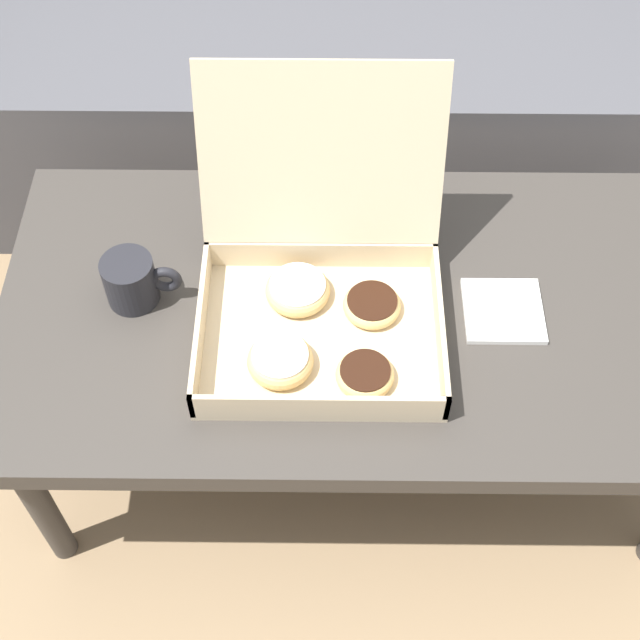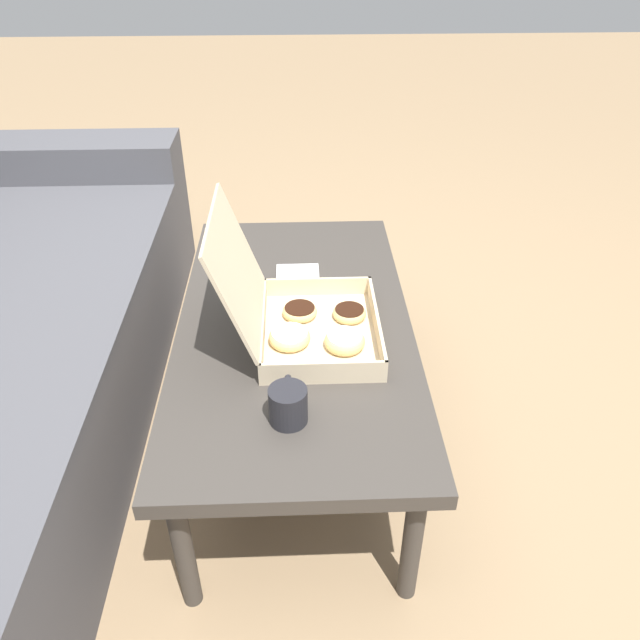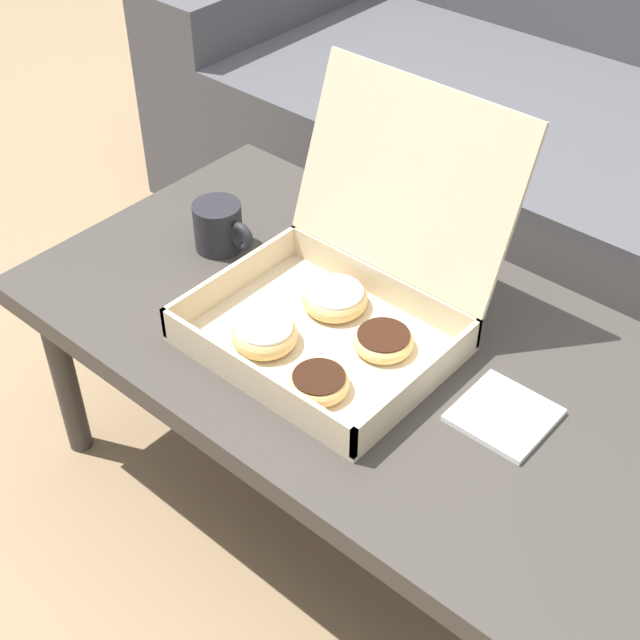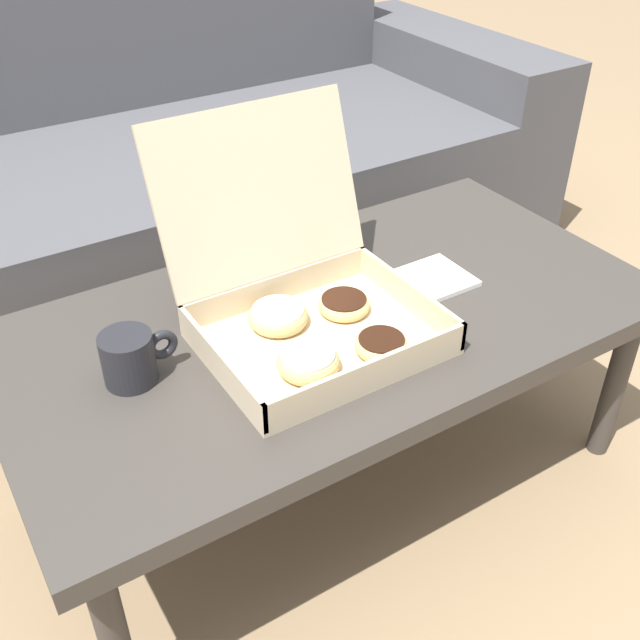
# 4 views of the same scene
# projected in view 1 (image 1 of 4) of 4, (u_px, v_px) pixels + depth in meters

# --- Properties ---
(ground_plane) EXTENTS (12.00, 12.00, 0.00)m
(ground_plane) POSITION_uv_depth(u_px,v_px,m) (354.00, 387.00, 1.82)
(ground_plane) COLOR #937756
(couch) EXTENTS (2.28, 0.90, 0.82)m
(couch) POSITION_uv_depth(u_px,v_px,m) (353.00, 18.00, 2.09)
(couch) COLOR #4C4C51
(couch) RESTS_ON ground_plane
(coffee_table) EXTENTS (1.18, 0.62, 0.41)m
(coffee_table) POSITION_uv_depth(u_px,v_px,m) (362.00, 320.00, 1.46)
(coffee_table) COLOR #3D3833
(coffee_table) RESTS_ON ground_plane
(pastry_box) EXTENTS (0.38, 0.40, 0.34)m
(pastry_box) POSITION_uv_depth(u_px,v_px,m) (320.00, 291.00, 1.37)
(pastry_box) COLOR beige
(pastry_box) RESTS_ON coffee_table
(coffee_mug) EXTENTS (0.12, 0.08, 0.09)m
(coffee_mug) POSITION_uv_depth(u_px,v_px,m) (132.00, 281.00, 1.41)
(coffee_mug) COLOR #232328
(coffee_mug) RESTS_ON coffee_table
(napkin_stack) EXTENTS (0.13, 0.13, 0.01)m
(napkin_stack) POSITION_uv_depth(u_px,v_px,m) (503.00, 311.00, 1.42)
(napkin_stack) COLOR white
(napkin_stack) RESTS_ON coffee_table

